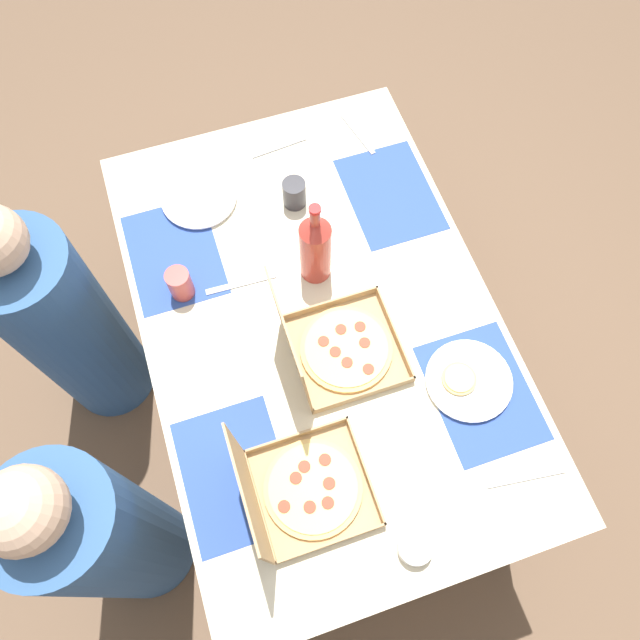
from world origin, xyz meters
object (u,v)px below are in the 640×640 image
(pizza_box_corner_left, at_px, (300,490))
(cup_red, at_px, (294,193))
(cup_clear_right, at_px, (180,284))
(diner_left_seat, at_px, (106,536))
(plate_far_right, at_px, (199,198))
(plate_near_right, at_px, (468,381))
(condiment_bowl, at_px, (415,548))
(soda_bottle, at_px, (315,248))
(diner_right_seat, at_px, (68,327))
(pizza_box_edge_far, at_px, (334,347))

(pizza_box_corner_left, distance_m, cup_red, 0.89)
(cup_clear_right, height_order, diner_left_seat, diner_left_seat)
(plate_far_right, distance_m, diner_left_seat, 1.04)
(plate_near_right, height_order, condiment_bowl, condiment_bowl)
(diner_left_seat, bearing_deg, plate_near_right, -87.86)
(soda_bottle, bearing_deg, plate_far_right, 36.71)
(plate_far_right, xyz_separation_m, cup_clear_right, (-0.30, 0.12, 0.04))
(condiment_bowl, relative_size, diner_right_seat, 0.07)
(plate_near_right, height_order, plate_far_right, plate_near_right)
(plate_near_right, height_order, diner_left_seat, diner_left_seat)
(plate_near_right, xyz_separation_m, diner_left_seat, (-0.04, 1.08, -0.25))
(cup_clear_right, bearing_deg, diner_left_seat, 143.81)
(soda_bottle, height_order, condiment_bowl, soda_bottle)
(pizza_box_corner_left, relative_size, cup_clear_right, 3.15)
(cup_clear_right, xyz_separation_m, diner_left_seat, (-0.56, 0.41, -0.29))
(plate_far_right, bearing_deg, cup_clear_right, 157.87)
(plate_far_right, height_order, cup_red, cup_red)
(pizza_box_edge_far, height_order, diner_right_seat, diner_right_seat)
(plate_near_right, xyz_separation_m, condiment_bowl, (-0.36, 0.30, 0.01))
(soda_bottle, bearing_deg, condiment_bowl, 178.98)
(cup_red, relative_size, diner_left_seat, 0.08)
(soda_bottle, bearing_deg, diner_right_seat, 76.80)
(pizza_box_edge_far, distance_m, plate_near_right, 0.38)
(soda_bottle, bearing_deg, cup_clear_right, 82.01)
(cup_red, height_order, diner_right_seat, diner_right_seat)
(condiment_bowl, bearing_deg, cup_red, -1.57)
(pizza_box_edge_far, xyz_separation_m, plate_far_right, (0.63, 0.23, -0.04))
(pizza_box_edge_far, relative_size, condiment_bowl, 3.89)
(soda_bottle, relative_size, cup_red, 3.47)
(soda_bottle, xyz_separation_m, diner_left_seat, (-0.50, 0.80, -0.37))
(plate_near_right, xyz_separation_m, plate_far_right, (0.82, 0.55, -0.00))
(pizza_box_edge_far, height_order, soda_bottle, pizza_box_edge_far)
(pizza_box_edge_far, height_order, cup_clear_right, pizza_box_edge_far)
(pizza_box_corner_left, xyz_separation_m, diner_left_seat, (0.10, 0.56, -0.29))
(plate_near_right, height_order, cup_clear_right, cup_clear_right)
(soda_bottle, bearing_deg, plate_near_right, -148.29)
(plate_near_right, height_order, diner_right_seat, diner_right_seat)
(soda_bottle, xyz_separation_m, diner_right_seat, (0.19, 0.80, -0.38))
(diner_right_seat, bearing_deg, cup_clear_right, -107.99)
(plate_near_right, bearing_deg, pizza_box_edge_far, 58.99)
(pizza_box_edge_far, bearing_deg, pizza_box_corner_left, 148.36)
(plate_near_right, bearing_deg, condiment_bowl, 139.80)
(pizza_box_corner_left, height_order, diner_right_seat, diner_right_seat)
(pizza_box_edge_far, bearing_deg, diner_right_seat, 59.09)
(pizza_box_edge_far, xyz_separation_m, condiment_bowl, (-0.55, -0.02, -0.03))
(diner_right_seat, bearing_deg, diner_left_seat, -180.00)
(diner_right_seat, bearing_deg, plate_far_right, -72.19)
(diner_left_seat, distance_m, diner_right_seat, 0.69)
(pizza_box_corner_left, relative_size, cup_red, 3.47)
(plate_far_right, xyz_separation_m, condiment_bowl, (-1.17, -0.25, 0.01))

